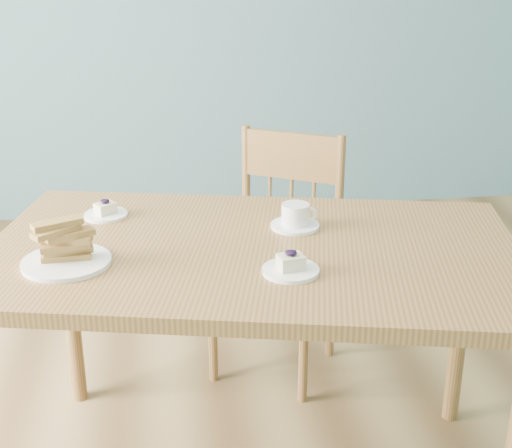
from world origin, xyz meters
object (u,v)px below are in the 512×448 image
object	(u,v)px
cheesecake_plate_far	(106,212)
coffee_cup	(296,218)
dining_table	(252,272)
dining_chair	(278,254)
cheesecake_plate_near	(291,267)
biscotti_plate	(65,250)

from	to	relation	value
cheesecake_plate_far	coffee_cup	xyz separation A→B (m)	(0.58, -0.18, 0.02)
coffee_cup	dining_table	bearing A→B (deg)	-131.59
dining_chair	cheesecake_plate_near	size ratio (longest dim) A/B	6.30
dining_table	cheesecake_plate_near	bearing A→B (deg)	-54.10
dining_table	cheesecake_plate_near	size ratio (longest dim) A/B	11.09
coffee_cup	dining_chair	bearing A→B (deg)	93.42
cheesecake_plate_near	dining_table	bearing A→B (deg)	113.03
cheesecake_plate_near	coffee_cup	size ratio (longest dim) A/B	1.02
dining_table	biscotti_plate	world-z (taller)	biscotti_plate
cheesecake_plate_far	coffee_cup	world-z (taller)	coffee_cup
dining_chair	cheesecake_plate_far	xyz separation A→B (m)	(-0.62, -0.36, 0.34)
dining_chair	coffee_cup	xyz separation A→B (m)	(-0.04, -0.53, 0.36)
cheesecake_plate_far	biscotti_plate	distance (m)	0.37
cheesecake_plate_near	dining_chair	bearing A→B (deg)	82.21
dining_chair	biscotti_plate	xyz separation A→B (m)	(-0.71, -0.71, 0.37)
coffee_cup	biscotti_plate	world-z (taller)	biscotti_plate
dining_chair	cheesecake_plate_far	distance (m)	0.79
dining_table	dining_chair	world-z (taller)	dining_chair
cheesecake_plate_near	biscotti_plate	size ratio (longest dim) A/B	0.63
cheesecake_plate_far	coffee_cup	bearing A→B (deg)	-16.88
dining_table	biscotti_plate	xyz separation A→B (m)	(-0.51, -0.05, 0.12)
dining_table	cheesecake_plate_far	xyz separation A→B (m)	(-0.43, 0.31, 0.10)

